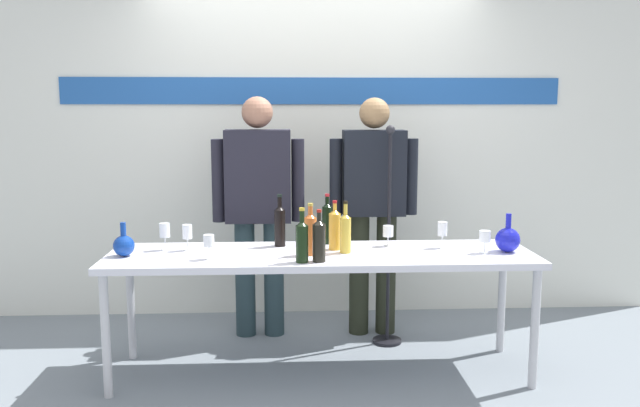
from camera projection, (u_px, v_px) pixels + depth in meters
ground_plane at (321, 372)px, 3.93m from camera, size 10.00×10.00×0.00m
back_wall at (313, 122)px, 4.93m from camera, size 5.39×0.11×3.00m
display_table at (321, 262)px, 3.83m from camera, size 2.54×0.67×0.75m
decanter_blue_left at (124, 245)px, 3.72m from camera, size 0.12×0.12×0.20m
decanter_blue_right at (508, 239)px, 3.83m from camera, size 0.15×0.15×0.23m
presenter_left at (258, 200)px, 4.45m from camera, size 0.64×0.22×1.68m
presenter_right at (373, 200)px, 4.49m from camera, size 0.62×0.22×1.68m
wine_bottle_0 at (280, 224)px, 3.98m from camera, size 0.07×0.07×0.33m
wine_bottle_1 at (302, 240)px, 3.56m from camera, size 0.07×0.07×0.31m
wine_bottle_2 at (335, 228)px, 3.89m from camera, size 0.07×0.07×0.30m
wine_bottle_3 at (327, 222)px, 4.06m from camera, size 0.07×0.07×0.32m
wine_bottle_4 at (345, 232)px, 3.80m from camera, size 0.07×0.07×0.31m
wine_bottle_5 at (310, 233)px, 3.74m from camera, size 0.07×0.07×0.31m
wine_bottle_6 at (319, 239)px, 3.57m from camera, size 0.07×0.07×0.30m
wine_glass_left_0 at (187, 232)px, 3.86m from camera, size 0.06×0.06×0.16m
wine_glass_left_1 at (209, 241)px, 3.64m from camera, size 0.06×0.06×0.14m
wine_glass_left_2 at (165, 231)px, 3.87m from camera, size 0.06×0.06×0.17m
wine_glass_right_0 at (485, 237)px, 3.79m from camera, size 0.07×0.07×0.14m
wine_glass_right_1 at (442, 229)px, 3.93m from camera, size 0.06×0.06×0.16m
wine_glass_right_2 at (388, 232)px, 3.99m from camera, size 0.07×0.07×0.13m
microphone_stand at (388, 272)px, 4.35m from camera, size 0.20×0.20×1.49m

